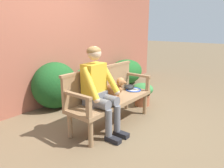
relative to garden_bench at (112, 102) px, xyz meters
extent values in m
plane|color=brown|center=(0.00, 0.00, -0.39)|extent=(40.00, 40.00, 0.00)
cube|color=#9E5642|center=(0.00, 1.74, 0.94)|extent=(8.00, 0.30, 2.66)
ellipsoid|color=#1E5B23|center=(2.32, 1.33, -0.04)|extent=(1.17, 0.79, 0.69)
ellipsoid|color=#194C1E|center=(-0.07, 1.37, 0.07)|extent=(0.94, 0.80, 0.92)
ellipsoid|color=#337538|center=(0.90, 1.35, -0.04)|extent=(1.03, 0.67, 0.70)
cube|color=#93704C|center=(0.00, 0.00, 0.03)|extent=(1.62, 0.53, 0.06)
cylinder|color=#93704C|center=(-0.73, -0.21, -0.20)|extent=(0.07, 0.07, 0.39)
cylinder|color=#93704C|center=(0.73, -0.21, -0.20)|extent=(0.07, 0.07, 0.39)
cylinder|color=#93704C|center=(-0.73, 0.21, -0.20)|extent=(0.07, 0.07, 0.39)
cylinder|color=#93704C|center=(0.73, 0.21, -0.20)|extent=(0.07, 0.07, 0.39)
cube|color=#93704C|center=(0.00, 0.24, 0.29)|extent=(1.62, 0.05, 0.46)
cube|color=#93704C|center=(0.00, 0.24, 0.54)|extent=(1.66, 0.06, 0.04)
cube|color=#93704C|center=(-0.77, -0.23, 0.18)|extent=(0.06, 0.06, 0.24)
cube|color=#93704C|center=(-0.77, 0.00, 0.32)|extent=(0.06, 0.53, 0.04)
cube|color=#93704C|center=(0.77, -0.23, 0.18)|extent=(0.06, 0.06, 0.24)
cube|color=#93704C|center=(0.77, 0.00, 0.32)|extent=(0.06, 0.53, 0.04)
cube|color=black|center=(-0.44, -0.37, -0.35)|extent=(0.10, 0.24, 0.07)
cylinder|color=slate|center=(-0.44, -0.29, -0.12)|extent=(0.10, 0.10, 0.40)
cylinder|color=slate|center=(-0.44, -0.12, 0.14)|extent=(0.15, 0.34, 0.15)
cube|color=black|center=(-0.24, -0.37, -0.35)|extent=(0.10, 0.24, 0.07)
cylinder|color=slate|center=(-0.24, -0.29, -0.12)|extent=(0.10, 0.10, 0.40)
cylinder|color=slate|center=(-0.24, -0.12, 0.14)|extent=(0.15, 0.34, 0.15)
cube|color=slate|center=(-0.34, 0.05, 0.16)|extent=(0.32, 0.24, 0.20)
cube|color=gold|center=(-0.34, 0.07, 0.42)|extent=(0.34, 0.22, 0.52)
cylinder|color=gold|center=(-0.55, -0.06, 0.44)|extent=(0.14, 0.35, 0.45)
sphere|color=#DBB28E|center=(-0.57, -0.19, 0.24)|extent=(0.09, 0.09, 0.09)
cylinder|color=gold|center=(-0.13, -0.06, 0.44)|extent=(0.14, 0.35, 0.45)
sphere|color=#DBB28E|center=(-0.11, -0.19, 0.24)|extent=(0.09, 0.09, 0.09)
sphere|color=#DBB28E|center=(-0.34, 0.05, 0.83)|extent=(0.20, 0.20, 0.20)
ellipsoid|color=olive|center=(-0.34, 0.06, 0.86)|extent=(0.21, 0.21, 0.14)
cylinder|color=#AD7042|center=(0.00, -0.11, 0.09)|extent=(0.04, 0.04, 0.07)
cylinder|color=#AD7042|center=(0.09, -0.07, 0.09)|extent=(0.04, 0.04, 0.07)
cylinder|color=#AD7042|center=(-0.07, 0.03, 0.09)|extent=(0.04, 0.04, 0.07)
cylinder|color=#AD7042|center=(0.01, 0.07, 0.09)|extent=(0.04, 0.04, 0.07)
ellipsoid|color=#AD7042|center=(0.01, -0.02, 0.21)|extent=(0.27, 0.31, 0.21)
sphere|color=#AD7042|center=(0.05, -0.10, 0.23)|extent=(0.12, 0.12, 0.12)
sphere|color=#AD7042|center=(0.06, -0.12, 0.36)|extent=(0.13, 0.13, 0.13)
ellipsoid|color=#AD7042|center=(0.09, -0.17, 0.34)|extent=(0.08, 0.09, 0.05)
ellipsoid|color=#AD7042|center=(0.01, -0.14, 0.35)|extent=(0.05, 0.04, 0.09)
ellipsoid|color=#AD7042|center=(0.11, -0.09, 0.35)|extent=(0.05, 0.04, 0.09)
sphere|color=#AD7042|center=(-0.05, 0.09, 0.26)|extent=(0.06, 0.06, 0.06)
torus|color=blue|center=(0.63, -0.01, 0.07)|extent=(0.38, 0.38, 0.02)
cylinder|color=silver|center=(0.63, -0.01, 0.06)|extent=(0.25, 0.25, 0.00)
cube|color=blue|center=(0.70, 0.14, 0.07)|extent=(0.06, 0.08, 0.02)
cylinder|color=black|center=(0.76, 0.27, 0.07)|extent=(0.12, 0.21, 0.03)
ellipsoid|color=black|center=(0.63, 0.08, 0.10)|extent=(0.23, 0.18, 0.09)
cylinder|color=#A85B3D|center=(1.11, 0.08, -0.28)|extent=(0.31, 0.31, 0.22)
torus|color=#A85B3D|center=(1.11, 0.08, -0.17)|extent=(0.33, 0.33, 0.02)
ellipsoid|color=#337538|center=(1.11, 0.08, -0.05)|extent=(0.44, 0.44, 0.24)
camera|label=1|loc=(-2.61, -2.04, 1.20)|focal=34.48mm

